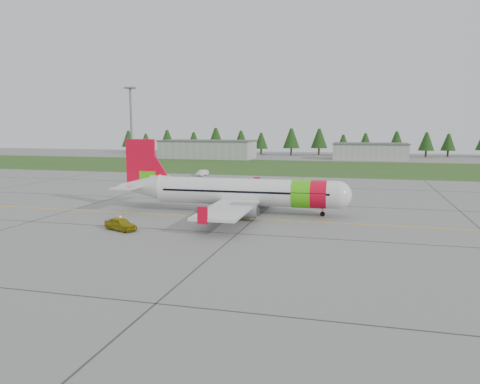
# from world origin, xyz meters

# --- Properties ---
(ground) EXTENTS (320.00, 320.00, 0.00)m
(ground) POSITION_xyz_m (0.00, 0.00, 0.00)
(ground) COLOR gray
(ground) RESTS_ON ground
(aircraft) EXTENTS (30.96, 28.43, 9.38)m
(aircraft) POSITION_xyz_m (7.29, 11.59, 2.71)
(aircraft) COLOR silver
(aircraft) RESTS_ON ground
(follow_me_car) EXTENTS (1.89, 2.03, 4.04)m
(follow_me_car) POSITION_xyz_m (-2.55, -1.55, 2.02)
(follow_me_car) COLOR yellow
(follow_me_car) RESTS_ON ground
(service_van) EXTENTS (1.54, 1.48, 3.97)m
(service_van) POSITION_xyz_m (-12.61, 54.14, 1.98)
(service_van) COLOR silver
(service_van) RESTS_ON ground
(grass_strip) EXTENTS (320.00, 50.00, 0.03)m
(grass_strip) POSITION_xyz_m (0.00, 82.00, 0.01)
(grass_strip) COLOR #30561E
(grass_strip) RESTS_ON ground
(taxi_guideline) EXTENTS (120.00, 0.25, 0.02)m
(taxi_guideline) POSITION_xyz_m (0.00, 8.00, 0.01)
(taxi_guideline) COLOR gold
(taxi_guideline) RESTS_ON ground
(hangar_west) EXTENTS (32.00, 14.00, 6.00)m
(hangar_west) POSITION_xyz_m (-30.00, 110.00, 3.00)
(hangar_west) COLOR #A8A8A3
(hangar_west) RESTS_ON ground
(hangar_east) EXTENTS (24.00, 12.00, 5.20)m
(hangar_east) POSITION_xyz_m (25.00, 118.00, 2.60)
(hangar_east) COLOR #A8A8A3
(hangar_east) RESTS_ON ground
(floodlight_mast) EXTENTS (0.50, 0.50, 20.00)m
(floodlight_mast) POSITION_xyz_m (-32.00, 58.00, 10.00)
(floodlight_mast) COLOR slate
(floodlight_mast) RESTS_ON ground
(treeline) EXTENTS (160.00, 8.00, 10.00)m
(treeline) POSITION_xyz_m (0.00, 138.00, 5.00)
(treeline) COLOR #1C3F14
(treeline) RESTS_ON ground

